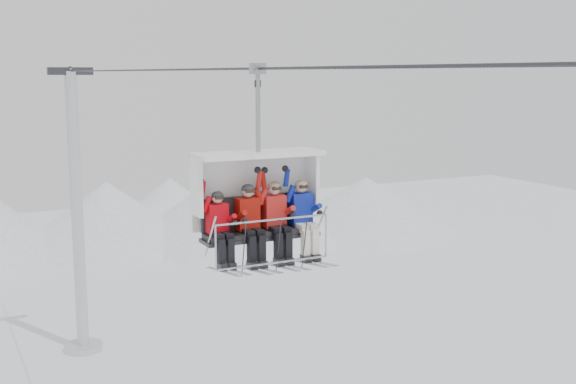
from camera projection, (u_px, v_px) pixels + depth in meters
name	position (u px, v px, depth m)	size (l,w,h in m)	color
ridgeline	(3.00, 221.00, 51.34)	(72.00, 21.00, 7.00)	white
lift_tower_right	(78.00, 233.00, 33.88)	(2.00, 1.80, 13.48)	silver
haul_cable	(288.00, 68.00, 13.26)	(0.06, 0.06, 50.00)	#303035
chairlift_carrier	(256.00, 194.00, 14.99)	(2.67, 1.17, 3.98)	black
skier_far_left	(219.00, 225.00, 14.39)	(0.41, 1.69, 1.62)	red
skier_center_left	(250.00, 220.00, 14.68)	(0.45, 1.69, 1.77)	#A21209
skier_center_right	(276.00, 217.00, 14.95)	(0.46, 1.69, 1.79)	red
skier_far_right	(303.00, 215.00, 15.22)	(0.45, 1.69, 1.78)	#1224A1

